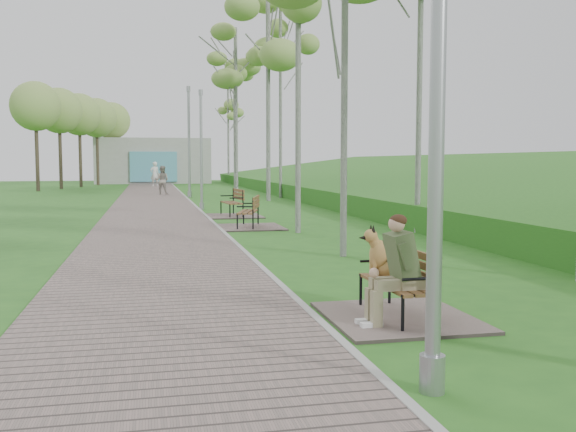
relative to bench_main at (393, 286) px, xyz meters
name	(u,v)px	position (x,y,z in m)	size (l,w,h in m)	color
ground	(297,302)	(-0.90, 1.22, -0.42)	(120.00, 120.00, 0.00)	#2A6220
walkway	(153,203)	(-2.65, 22.72, -0.40)	(3.50, 67.00, 0.04)	#695B55
kerb	(192,203)	(-0.90, 22.72, -0.39)	(0.10, 67.00, 0.05)	#999993
embankment	(446,202)	(11.10, 21.22, -0.42)	(14.00, 70.00, 1.60)	#377C25
building_north	(153,161)	(-2.40, 52.19, 1.58)	(10.00, 5.20, 4.00)	#9E9E99
bench_main	(393,286)	(0.00, 0.00, 0.00)	(1.72, 1.91, 1.50)	#695B55
bench_second	(248,221)	(-0.05, 11.09, -0.20)	(1.87, 2.08, 1.15)	#695B55
bench_third	(232,210)	(-0.02, 15.02, -0.19)	(1.94, 2.16, 1.19)	#695B55
lamp_post_near	(438,78)	(-0.58, -2.35, 2.14)	(0.21, 0.21, 5.47)	#96989E
lamp_post_second	(201,154)	(-0.77, 18.55, 1.80)	(0.18, 0.18, 4.74)	#96989E
lamp_post_third	(189,146)	(-0.69, 27.71, 2.35)	(0.23, 0.23, 5.92)	#96989E
pedestrian_near	(155,174)	(-2.37, 43.28, 0.54)	(0.70, 0.46, 1.92)	silver
pedestrian_far	(162,180)	(-2.08, 30.67, 0.42)	(0.82, 0.64, 1.68)	gray
birch_mid_c	(268,34)	(2.89, 23.73, 7.59)	(2.96, 2.96, 10.20)	silver
birch_far_a	(280,40)	(4.02, 26.25, 7.81)	(2.85, 2.85, 10.47)	silver
birch_far_b	(236,59)	(2.08, 29.40, 7.29)	(2.84, 2.84, 9.81)	silver
birch_far_c	(235,77)	(2.45, 32.65, 6.69)	(2.65, 2.65, 9.05)	silver
birch_distant_b	(228,106)	(4.31, 51.28, 6.50)	(2.33, 2.33, 8.82)	silver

